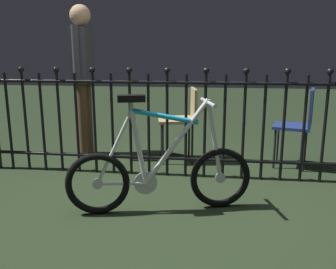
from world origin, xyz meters
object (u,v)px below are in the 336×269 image
at_px(chair_tan, 183,116).
at_px(person_visitor, 83,67).
at_px(chair_navy, 300,120).
at_px(bicycle, 160,173).

height_order(chair_tan, person_visitor, person_visitor).
height_order(chair_navy, person_visitor, person_visitor).
height_order(chair_navy, chair_tan, chair_navy).
relative_size(chair_tan, person_visitor, 0.47).
distance_m(bicycle, chair_tan, 1.39).
distance_m(chair_tan, person_visitor, 1.27).
distance_m(chair_navy, chair_tan, 1.24).
distance_m(bicycle, person_visitor, 1.95).
xyz_separation_m(chair_navy, person_visitor, (-2.40, 0.16, 0.53)).
xyz_separation_m(bicycle, person_visitor, (-1.11, 1.43, 0.73)).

